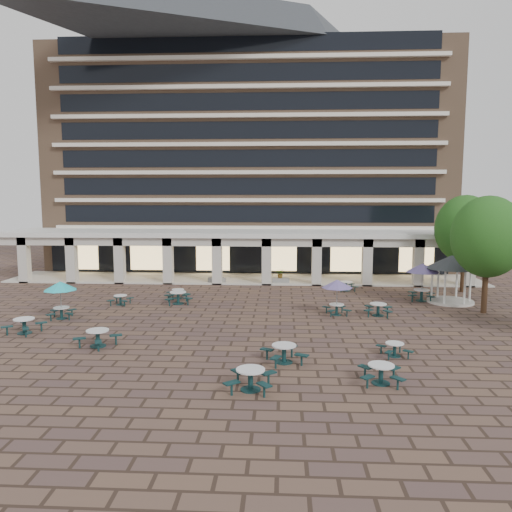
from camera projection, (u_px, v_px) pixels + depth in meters
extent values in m
plane|color=brown|center=(225.00, 321.00, 30.33)|extent=(120.00, 120.00, 0.00)
cube|color=#926E52|center=(251.00, 163.00, 54.24)|extent=(40.00, 15.00, 22.00)
cube|color=silver|center=(246.00, 228.00, 47.36)|extent=(36.80, 0.50, 0.35)
cube|color=black|center=(246.00, 214.00, 47.43)|extent=(35.20, 0.05, 1.60)
cube|color=silver|center=(246.00, 200.00, 47.04)|extent=(36.80, 0.50, 0.35)
cube|color=black|center=(246.00, 186.00, 47.11)|extent=(35.20, 0.05, 1.60)
cube|color=silver|center=(246.00, 172.00, 46.72)|extent=(36.80, 0.50, 0.35)
cube|color=black|center=(246.00, 158.00, 46.79)|extent=(35.20, 0.05, 1.60)
cube|color=silver|center=(246.00, 144.00, 46.40)|extent=(36.80, 0.50, 0.35)
cube|color=black|center=(246.00, 130.00, 46.47)|extent=(35.20, 0.05, 1.60)
cube|color=silver|center=(246.00, 115.00, 46.08)|extent=(36.80, 0.50, 0.35)
cube|color=black|center=(246.00, 101.00, 46.14)|extent=(35.20, 0.05, 1.60)
cube|color=silver|center=(246.00, 86.00, 45.76)|extent=(36.80, 0.50, 0.35)
cube|color=black|center=(246.00, 72.00, 45.82)|extent=(35.20, 0.05, 1.60)
cube|color=silver|center=(246.00, 57.00, 45.43)|extent=(36.80, 0.50, 0.35)
cube|color=black|center=(246.00, 43.00, 45.50)|extent=(35.20, 0.05, 1.60)
cube|color=white|center=(244.00, 233.00, 44.67)|extent=(42.00, 6.60, 0.40)
cube|color=beige|center=(241.00, 241.00, 41.91)|extent=(42.00, 0.30, 0.90)
cube|color=black|center=(246.00, 256.00, 47.65)|extent=(38.00, 0.15, 3.20)
cube|color=beige|center=(244.00, 279.00, 45.19)|extent=(42.00, 6.00, 0.12)
cube|color=beige|center=(24.00, 260.00, 43.37)|extent=(0.80, 0.80, 4.00)
cube|color=beige|center=(72.00, 260.00, 43.15)|extent=(0.80, 0.80, 4.00)
cube|color=beige|center=(120.00, 260.00, 42.93)|extent=(0.80, 0.80, 4.00)
cube|color=beige|center=(168.00, 261.00, 42.70)|extent=(0.80, 0.80, 4.00)
cube|color=beige|center=(217.00, 261.00, 42.48)|extent=(0.80, 0.80, 4.00)
cube|color=beige|center=(267.00, 261.00, 42.26)|extent=(0.80, 0.80, 4.00)
cube|color=beige|center=(317.00, 262.00, 42.03)|extent=(0.80, 0.80, 4.00)
cube|color=beige|center=(367.00, 262.00, 41.81)|extent=(0.80, 0.80, 4.00)
cube|color=beige|center=(418.00, 262.00, 41.59)|extent=(0.80, 0.80, 4.00)
cube|color=beige|center=(470.00, 263.00, 41.37)|extent=(0.80, 0.80, 4.00)
cube|color=#FFD88C|center=(82.00, 257.00, 48.37)|extent=(3.20, 0.08, 2.40)
cube|color=#FFD88C|center=(147.00, 257.00, 48.03)|extent=(3.20, 0.08, 2.40)
cube|color=#FFD88C|center=(213.00, 258.00, 47.69)|extent=(3.20, 0.08, 2.40)
cube|color=#FFD88C|center=(280.00, 258.00, 47.35)|extent=(3.20, 0.08, 2.40)
cube|color=#FFD88C|center=(348.00, 259.00, 47.02)|extent=(3.20, 0.08, 2.40)
cube|color=#FFD88C|center=(416.00, 259.00, 46.68)|extent=(3.20, 0.08, 2.40)
cylinder|color=#123637|center=(25.00, 333.00, 27.64)|extent=(0.78, 0.78, 0.04)
cylinder|color=#123637|center=(24.00, 327.00, 27.60)|extent=(0.20, 0.20, 0.73)
cylinder|color=white|center=(24.00, 319.00, 27.54)|extent=(1.11, 1.11, 0.06)
cube|color=#123637|center=(41.00, 323.00, 28.00)|extent=(0.68, 0.59, 0.06)
cylinder|color=#123637|center=(41.00, 327.00, 28.03)|extent=(0.09, 0.09, 0.47)
cube|color=#123637|center=(23.00, 321.00, 28.33)|extent=(0.59, 0.68, 0.06)
cylinder|color=#123637|center=(23.00, 326.00, 28.37)|extent=(0.09, 0.09, 0.47)
cube|color=#123637|center=(7.00, 327.00, 27.16)|extent=(0.68, 0.59, 0.06)
cylinder|color=#123637|center=(7.00, 331.00, 27.20)|extent=(0.09, 0.09, 0.47)
cube|color=#123637|center=(26.00, 328.00, 26.83)|extent=(0.59, 0.68, 0.06)
cylinder|color=#123637|center=(26.00, 333.00, 26.86)|extent=(0.09, 0.09, 0.47)
cylinder|color=#123637|center=(251.00, 389.00, 19.64)|extent=(0.80, 0.80, 0.05)
cylinder|color=#123637|center=(251.00, 381.00, 19.59)|extent=(0.21, 0.21, 0.75)
cylinder|color=white|center=(251.00, 370.00, 19.54)|extent=(1.14, 1.14, 0.06)
cube|color=#123637|center=(269.00, 373.00, 20.10)|extent=(0.69, 0.65, 0.06)
cylinder|color=#123637|center=(268.00, 379.00, 20.13)|extent=(0.09, 0.09, 0.48)
cube|color=#123637|center=(238.00, 371.00, 20.29)|extent=(0.65, 0.69, 0.06)
cylinder|color=#123637|center=(238.00, 377.00, 20.32)|extent=(0.09, 0.09, 0.48)
cube|color=#123637|center=(232.00, 383.00, 19.06)|extent=(0.69, 0.65, 0.06)
cylinder|color=#123637|center=(232.00, 389.00, 19.09)|extent=(0.09, 0.09, 0.48)
cube|color=#123637|center=(264.00, 385.00, 18.86)|extent=(0.65, 0.69, 0.06)
cylinder|color=#123637|center=(264.00, 391.00, 18.90)|extent=(0.09, 0.09, 0.48)
cylinder|color=#123637|center=(381.00, 383.00, 20.31)|extent=(0.74, 0.74, 0.04)
cylinder|color=#123637|center=(381.00, 375.00, 20.27)|extent=(0.19, 0.19, 0.70)
cylinder|color=white|center=(381.00, 365.00, 20.21)|extent=(1.06, 1.06, 0.05)
cube|color=#123637|center=(394.00, 368.00, 20.75)|extent=(0.64, 0.61, 0.05)
cylinder|color=#123637|center=(394.00, 374.00, 20.78)|extent=(0.08, 0.08, 0.45)
cube|color=#123637|center=(365.00, 367.00, 20.91)|extent=(0.61, 0.64, 0.05)
cylinder|color=#123637|center=(365.00, 373.00, 20.94)|extent=(0.08, 0.08, 0.45)
cube|color=#123637|center=(368.00, 377.00, 19.75)|extent=(0.64, 0.61, 0.05)
cylinder|color=#123637|center=(367.00, 383.00, 19.78)|extent=(0.08, 0.08, 0.45)
cube|color=#123637|center=(398.00, 378.00, 19.60)|extent=(0.61, 0.64, 0.05)
cylinder|color=#123637|center=(398.00, 384.00, 19.63)|extent=(0.08, 0.08, 0.45)
cylinder|color=#123637|center=(284.00, 362.00, 22.84)|extent=(0.78, 0.78, 0.04)
cylinder|color=#123637|center=(284.00, 355.00, 22.79)|extent=(0.20, 0.20, 0.74)
cylinder|color=white|center=(284.00, 345.00, 22.74)|extent=(1.12, 1.12, 0.06)
cube|color=#123637|center=(292.00, 347.00, 23.54)|extent=(0.54, 0.69, 0.06)
cylinder|color=#123637|center=(292.00, 352.00, 23.57)|extent=(0.09, 0.09, 0.47)
cube|color=#123637|center=(267.00, 349.00, 23.19)|extent=(0.69, 0.54, 0.06)
cylinder|color=#123637|center=(267.00, 355.00, 23.22)|extent=(0.09, 0.09, 0.47)
cube|color=#123637|center=(276.00, 358.00, 22.01)|extent=(0.54, 0.69, 0.06)
cylinder|color=#123637|center=(276.00, 363.00, 22.05)|extent=(0.09, 0.09, 0.47)
cube|color=#123637|center=(302.00, 355.00, 22.37)|extent=(0.69, 0.54, 0.06)
cylinder|color=#123637|center=(302.00, 361.00, 22.40)|extent=(0.09, 0.09, 0.47)
cylinder|color=#123637|center=(62.00, 318.00, 30.89)|extent=(0.67, 0.67, 0.04)
cylinder|color=#123637|center=(62.00, 314.00, 30.85)|extent=(0.17, 0.17, 0.63)
cylinder|color=white|center=(61.00, 308.00, 30.81)|extent=(0.96, 0.96, 0.05)
cube|color=#123637|center=(72.00, 310.00, 31.46)|extent=(0.50, 0.59, 0.05)
cylinder|color=#123637|center=(72.00, 313.00, 31.48)|extent=(0.08, 0.08, 0.40)
cube|color=#123637|center=(54.00, 310.00, 31.26)|extent=(0.59, 0.50, 0.05)
cylinder|color=#123637|center=(54.00, 314.00, 31.28)|extent=(0.08, 0.08, 0.40)
cube|color=#123637|center=(51.00, 314.00, 30.23)|extent=(0.50, 0.59, 0.05)
cylinder|color=#123637|center=(51.00, 318.00, 30.25)|extent=(0.08, 0.08, 0.40)
cube|color=#123637|center=(69.00, 314.00, 30.43)|extent=(0.59, 0.50, 0.05)
cylinder|color=#123637|center=(69.00, 317.00, 30.45)|extent=(0.08, 0.08, 0.40)
cylinder|color=gray|center=(61.00, 300.00, 30.75)|extent=(0.05, 0.05, 2.30)
cone|color=#23C7D5|center=(60.00, 286.00, 30.64)|extent=(2.01, 2.01, 0.53)
cylinder|color=#123637|center=(98.00, 346.00, 25.28)|extent=(0.79, 0.79, 0.05)
cylinder|color=#123637|center=(98.00, 339.00, 25.23)|extent=(0.20, 0.20, 0.75)
cylinder|color=white|center=(97.00, 330.00, 25.18)|extent=(1.13, 1.13, 0.06)
cube|color=#123637|center=(116.00, 335.00, 25.50)|extent=(0.69, 0.53, 0.06)
cylinder|color=#123637|center=(116.00, 340.00, 25.53)|extent=(0.09, 0.09, 0.47)
cube|color=#123637|center=(97.00, 332.00, 26.04)|extent=(0.53, 0.69, 0.06)
cylinder|color=#123637|center=(97.00, 337.00, 26.08)|extent=(0.09, 0.09, 0.47)
cube|color=#123637|center=(79.00, 338.00, 24.93)|extent=(0.69, 0.53, 0.06)
cylinder|color=#123637|center=(80.00, 343.00, 24.97)|extent=(0.09, 0.09, 0.47)
cube|color=#123637|center=(98.00, 342.00, 24.39)|extent=(0.53, 0.69, 0.06)
cylinder|color=#123637|center=(98.00, 347.00, 24.42)|extent=(0.09, 0.09, 0.47)
cylinder|color=#123637|center=(336.00, 315.00, 31.83)|extent=(0.66, 0.66, 0.04)
cylinder|color=#123637|center=(337.00, 310.00, 31.79)|extent=(0.17, 0.17, 0.62)
cylinder|color=white|center=(337.00, 304.00, 31.75)|extent=(0.94, 0.94, 0.05)
cube|color=#123637|center=(342.00, 307.00, 32.36)|extent=(0.51, 0.58, 0.05)
cylinder|color=#123637|center=(342.00, 310.00, 32.38)|extent=(0.08, 0.08, 0.40)
cube|color=#123637|center=(327.00, 307.00, 32.22)|extent=(0.58, 0.51, 0.05)
cylinder|color=#123637|center=(326.00, 310.00, 32.25)|extent=(0.08, 0.08, 0.40)
cube|color=#123637|center=(331.00, 311.00, 31.20)|extent=(0.51, 0.58, 0.05)
cylinder|color=#123637|center=(331.00, 314.00, 31.23)|extent=(0.08, 0.08, 0.40)
cube|color=#123637|center=(347.00, 310.00, 31.34)|extent=(0.58, 0.51, 0.05)
cylinder|color=#123637|center=(347.00, 314.00, 31.36)|extent=(0.08, 0.08, 0.40)
cylinder|color=gray|center=(337.00, 298.00, 31.69)|extent=(0.05, 0.05, 2.26)
cone|color=#6D5C9D|center=(337.00, 284.00, 31.58)|extent=(1.98, 1.98, 0.52)
cylinder|color=#123637|center=(394.00, 356.00, 23.74)|extent=(0.60, 0.60, 0.03)
cylinder|color=#123637|center=(395.00, 350.00, 23.70)|extent=(0.16, 0.16, 0.57)
cylinder|color=white|center=(395.00, 343.00, 23.66)|extent=(0.86, 0.86, 0.04)
cube|color=#123637|center=(400.00, 345.00, 24.22)|extent=(0.47, 0.53, 0.04)
cylinder|color=#123637|center=(400.00, 349.00, 24.24)|extent=(0.07, 0.07, 0.36)
cube|color=#123637|center=(381.00, 346.00, 24.10)|extent=(0.53, 0.47, 0.04)
cylinder|color=#123637|center=(381.00, 350.00, 24.13)|extent=(0.07, 0.07, 0.36)
cube|color=#123637|center=(389.00, 352.00, 23.16)|extent=(0.47, 0.53, 0.04)
cylinder|color=#123637|center=(389.00, 356.00, 23.19)|extent=(0.07, 0.07, 0.36)
cube|color=#123637|center=(408.00, 351.00, 23.28)|extent=(0.53, 0.47, 0.04)
cylinder|color=#123637|center=(408.00, 355.00, 23.31)|extent=(0.07, 0.07, 0.36)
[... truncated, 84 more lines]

